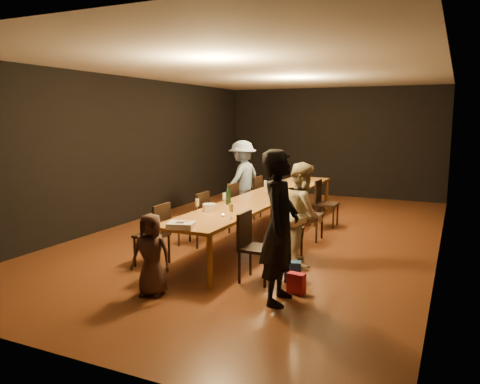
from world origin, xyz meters
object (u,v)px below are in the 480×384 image
at_px(chair_right_1, 287,228).
at_px(chair_right_2, 310,214).
at_px(chair_left_2, 225,207).
at_px(child, 151,255).
at_px(chair_left_3, 250,197).
at_px(champagne_bottle, 228,194).
at_px(chair_right_0, 257,247).
at_px(chair_left_1, 193,219).
at_px(chair_right_3, 327,203).
at_px(birthday_cake, 181,225).
at_px(plate_stack, 209,208).
at_px(chair_left_0, 152,234).
at_px(table, 266,198).
at_px(woman_birthday, 280,227).
at_px(man_blue, 242,178).
at_px(ice_bucket, 272,188).
at_px(woman_tan, 303,214).

distance_m(chair_right_1, chair_right_2, 1.20).
bearing_deg(chair_left_2, chair_right_2, -90.00).
distance_m(chair_right_1, child, 2.41).
relative_size(chair_left_3, champagne_bottle, 2.71).
bearing_deg(chair_right_0, chair_right_1, 180.00).
bearing_deg(chair_left_1, chair_right_3, -35.31).
relative_size(child, birthday_cake, 2.58).
xyz_separation_m(chair_right_3, child, (-0.99, -4.59, 0.05)).
distance_m(chair_right_2, birthday_cake, 3.04).
distance_m(chair_right_0, plate_stack, 1.29).
bearing_deg(chair_right_2, chair_left_0, -35.31).
distance_m(table, child, 3.40).
bearing_deg(chair_left_0, chair_right_3, -25.28).
bearing_deg(chair_right_2, chair_right_3, 180.00).
relative_size(chair_right_0, child, 0.91).
bearing_deg(woman_birthday, chair_right_1, 11.03).
bearing_deg(plate_stack, man_blue, 106.01).
relative_size(chair_right_2, man_blue, 0.56).
distance_m(chair_right_3, chair_left_3, 1.70).
distance_m(chair_left_3, champagne_bottle, 2.43).
relative_size(chair_left_1, man_blue, 0.56).
relative_size(man_blue, birthday_cake, 4.22).
bearing_deg(woman_birthday, chair_right_0, 37.99).
height_order(chair_right_3, man_blue, man_blue).
bearing_deg(table, chair_left_1, -125.31).
height_order(chair_left_0, birthday_cake, chair_left_0).
bearing_deg(ice_bucket, chair_right_2, -15.86).
relative_size(chair_right_0, chair_right_3, 1.00).
bearing_deg(chair_right_1, plate_stack, -62.17).
distance_m(chair_right_1, chair_left_1, 1.70).
height_order(chair_right_2, plate_stack, chair_right_2).
distance_m(chair_left_0, birthday_cake, 1.02).
xyz_separation_m(chair_left_0, champagne_bottle, (0.63, 1.29, 0.46)).
height_order(table, plate_stack, plate_stack).
xyz_separation_m(chair_left_1, chair_left_2, (0.00, 1.20, 0.00)).
height_order(chair_right_2, child, child).
relative_size(chair_left_0, chair_left_2, 1.00).
height_order(chair_left_1, woman_tan, woman_tan).
xyz_separation_m(chair_right_2, champagne_bottle, (-1.07, -1.11, 0.46)).
xyz_separation_m(chair_right_2, chair_left_1, (-1.70, -1.20, 0.00)).
xyz_separation_m(table, chair_right_2, (0.85, 0.00, -0.24)).
bearing_deg(table, birthday_cake, -90.37).
bearing_deg(table, man_blue, 128.19).
height_order(chair_left_2, champagne_bottle, champagne_bottle).
relative_size(chair_right_2, chair_left_2, 1.00).
xyz_separation_m(chair_right_3, ice_bucket, (-0.81, -0.97, 0.39)).
bearing_deg(chair_right_3, child, -12.20).
height_order(table, chair_left_0, chair_left_0).
relative_size(woman_birthday, child, 1.77).
bearing_deg(chair_right_3, plate_stack, -19.90).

